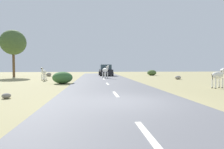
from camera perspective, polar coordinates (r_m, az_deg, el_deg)
ground_plane at (r=8.08m, az=4.97°, el=-8.26°), size 90.00×90.00×0.00m
road at (r=8.03m, az=2.75°, el=-8.15°), size 6.00×64.00×0.05m
lane_markings at (r=7.05m, az=3.93°, el=-9.40°), size 0.16×56.00×0.01m
zebra_0 at (r=23.43m, az=-1.96°, el=1.25°), size 0.97×1.62×1.63m
zebra_1 at (r=21.95m, az=-19.80°, el=0.67°), size 0.42×1.57×1.48m
zebra_2 at (r=15.08m, az=29.26°, el=-0.26°), size 1.51×0.71×1.46m
car_0 at (r=30.05m, az=-1.90°, el=1.18°), size 2.16×4.41×1.74m
tree_0 at (r=30.50m, az=-27.47°, el=8.47°), size 3.48×3.48×6.62m
bush_0 at (r=32.32m, az=11.83°, el=0.53°), size 1.52×1.37×0.91m
bush_1 at (r=17.18m, az=-14.60°, el=-0.91°), size 1.74×1.57×1.04m
rock_0 at (r=30.03m, az=-18.40°, el=-0.02°), size 0.74×0.79×0.57m
rock_1 at (r=23.30m, az=19.12°, el=-0.86°), size 0.71×0.58×0.44m
rock_2 at (r=10.23m, az=-29.08°, el=-5.59°), size 0.40×0.43×0.25m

